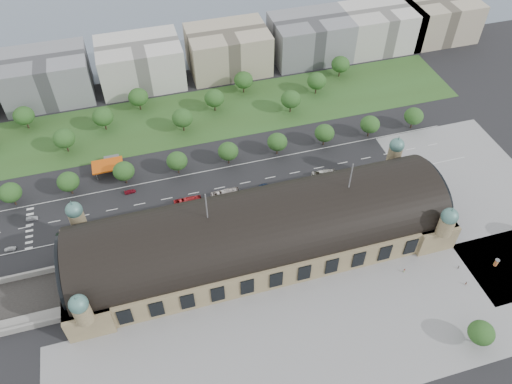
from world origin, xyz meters
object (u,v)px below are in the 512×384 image
object	(u,v)px
parked_car_2	(131,235)
bus_west	(188,202)
parked_car_5	(206,219)
bus_east	(324,174)
pedestrian_1	(466,283)
traffic_car_0	(10,249)
parked_car_3	(154,230)
parked_car_1	(95,236)
parked_car_6	(205,215)
traffic_car_6	(412,157)
pedestrian_4	(483,331)
parked_car_0	(98,239)
pedestrian_0	(404,271)
pedestrian_2	(458,267)
advertising_column	(496,262)
petrol_station	(110,163)
traffic_car_4	(263,185)
bus_mid	(226,194)
traffic_car_1	(32,218)
traffic_car_3	(130,192)
parked_car_4	(142,232)

from	to	relation	value
parked_car_2	bus_west	size ratio (longest dim) A/B	0.40
parked_car_5	bus_east	bearing A→B (deg)	62.17
parked_car_5	pedestrian_1	size ratio (longest dim) A/B	2.78
traffic_car_0	parked_car_3	distance (m)	57.54
parked_car_1	parked_car_6	size ratio (longest dim) A/B	1.10
traffic_car_6	pedestrian_4	world-z (taller)	pedestrian_4
parked_car_0	pedestrian_0	xyz separation A→B (m)	(112.90, -48.78, 0.20)
pedestrian_0	pedestrian_2	xyz separation A→B (m)	(21.09, -4.32, -0.11)
traffic_car_0	parked_car_0	distance (m)	34.80
parked_car_3	pedestrian_0	world-z (taller)	pedestrian_0
pedestrian_1	pedestrian_4	xyz separation A→B (m)	(-5.38, -19.09, 0.02)
pedestrian_0	pedestrian_2	size ratio (longest dim) A/B	1.13
advertising_column	parked_car_6	bearing A→B (deg)	151.34
parked_car_3	pedestrian_1	distance (m)	124.86
parked_car_2	pedestrian_0	world-z (taller)	pedestrian_0
petrol_station	pedestrian_2	distance (m)	157.89
traffic_car_6	bus_east	world-z (taller)	bus_east
pedestrian_2	traffic_car_4	bearing A→B (deg)	-4.95
pedestrian_0	parked_car_2	bearing A→B (deg)	174.38
traffic_car_0	bus_mid	world-z (taller)	bus_mid
parked_car_1	bus_mid	xyz separation A→B (m)	(57.06, 7.51, 1.03)
bus_west	bus_east	size ratio (longest dim) A/B	1.08
bus_mid	traffic_car_1	bearing A→B (deg)	81.87
traffic_car_6	pedestrian_2	size ratio (longest dim) A/B	2.94
parked_car_5	bus_mid	distance (m)	15.86
parked_car_1	traffic_car_6	bearing A→B (deg)	56.65
bus_mid	traffic_car_3	bearing A→B (deg)	69.15
bus_east	bus_mid	bearing A→B (deg)	95.91
parked_car_4	advertising_column	distance (m)	142.32
parked_car_2	parked_car_6	size ratio (longest dim) A/B	0.98
traffic_car_0	pedestrian_2	xyz separation A→B (m)	(168.43, -58.05, 0.04)
parked_car_1	pedestrian_0	size ratio (longest dim) A/B	2.94
traffic_car_1	pedestrian_2	xyz separation A→B (m)	(160.30, -72.54, 0.04)
traffic_car_1	parked_car_2	distance (m)	44.53
pedestrian_4	advertising_column	bearing A→B (deg)	-167.92
advertising_column	traffic_car_1	bearing A→B (deg)	156.75
traffic_car_3	parked_car_3	world-z (taller)	parked_car_3
advertising_column	parked_car_2	bearing A→B (deg)	158.13
parked_car_5	pedestrian_4	xyz separation A→B (m)	(82.69, -78.28, 0.22)
parked_car_2	advertising_column	xyz separation A→B (m)	(135.74, -54.49, 1.04)
parked_car_5	bus_mid	bearing A→B (deg)	95.49
pedestrian_0	pedestrian_1	bearing A→B (deg)	-10.86
petrol_station	parked_car_4	size ratio (longest dim) A/B	3.40
parked_car_5	pedestrian_4	distance (m)	113.87
parked_car_1	pedestrian_1	bearing A→B (deg)	28.65
parked_car_4	bus_west	xyz separation A→B (m)	(21.64, 10.67, 1.03)
traffic_car_1	advertising_column	xyz separation A→B (m)	(175.14, -75.25, 0.97)
parked_car_0	bus_mid	world-z (taller)	bus_mid
pedestrian_4	parked_car_4	bearing A→B (deg)	-71.39
traffic_car_1	pedestrian_1	bearing A→B (deg)	-113.46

